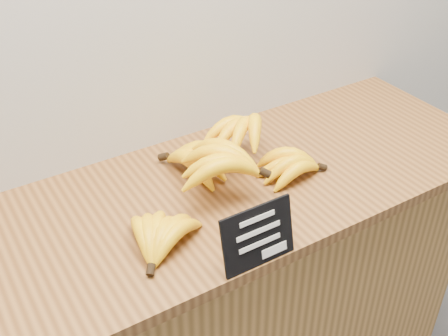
# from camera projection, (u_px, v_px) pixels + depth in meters

# --- Properties ---
(counter) EXTENTS (1.35, 0.50, 0.90)m
(counter) POSITION_uv_depth(u_px,v_px,m) (215.00, 325.00, 1.59)
(counter) COLOR #A47435
(counter) RESTS_ON ground
(counter_top) EXTENTS (1.53, 0.54, 0.03)m
(counter_top) POSITION_uv_depth(u_px,v_px,m) (213.00, 194.00, 1.33)
(counter_top) COLOR brown
(counter_top) RESTS_ON counter
(chalkboard_sign) EXTENTS (0.16, 0.03, 0.13)m
(chalkboard_sign) POSITION_uv_depth(u_px,v_px,m) (258.00, 236.00, 1.09)
(chalkboard_sign) COLOR black
(chalkboard_sign) RESTS_ON counter_top
(banana_pile) EXTENTS (0.58, 0.37, 0.13)m
(banana_pile) POSITION_uv_depth(u_px,v_px,m) (221.00, 168.00, 1.29)
(banana_pile) COLOR yellow
(banana_pile) RESTS_ON counter_top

